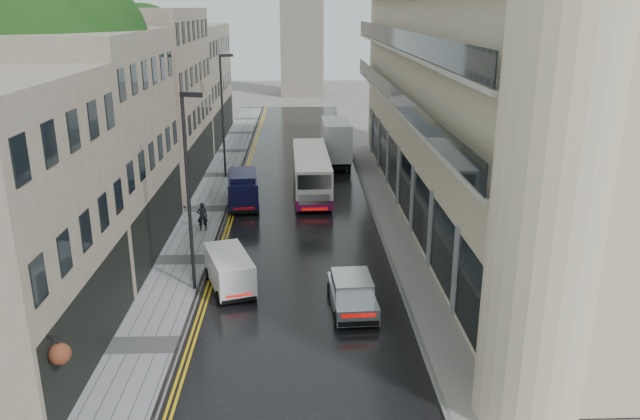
{
  "coord_description": "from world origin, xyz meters",
  "views": [
    {
      "loc": [
        0.04,
        -9.94,
        12.17
      ],
      "look_at": [
        0.97,
        18.0,
        3.05
      ],
      "focal_mm": 35.0,
      "sensor_mm": 36.0,
      "label": 1
    }
  ],
  "objects_px": {
    "lamp_post_near": "(188,195)",
    "lamp_post_far": "(223,118)",
    "silver_hatchback": "(337,308)",
    "pedestrian": "(202,216)",
    "tree_near": "(36,122)",
    "cream_bus": "(297,184)",
    "white_van": "(219,285)",
    "white_lorry": "(325,146)",
    "navy_van": "(229,195)",
    "tree_far": "(119,99)"
  },
  "relations": [
    {
      "from": "navy_van",
      "to": "pedestrian",
      "type": "relative_size",
      "value": 2.8
    },
    {
      "from": "tree_far",
      "to": "cream_bus",
      "type": "relative_size",
      "value": 1.24
    },
    {
      "from": "silver_hatchback",
      "to": "pedestrian",
      "type": "height_order",
      "value": "pedestrian"
    },
    {
      "from": "silver_hatchback",
      "to": "lamp_post_far",
      "type": "distance_m",
      "value": 24.21
    },
    {
      "from": "cream_bus",
      "to": "lamp_post_far",
      "type": "relative_size",
      "value": 1.14
    },
    {
      "from": "white_van",
      "to": "pedestrian",
      "type": "relative_size",
      "value": 2.3
    },
    {
      "from": "pedestrian",
      "to": "cream_bus",
      "type": "bearing_deg",
      "value": -147.42
    },
    {
      "from": "navy_van",
      "to": "lamp_post_near",
      "type": "height_order",
      "value": "lamp_post_near"
    },
    {
      "from": "tree_near",
      "to": "lamp_post_near",
      "type": "bearing_deg",
      "value": -28.32
    },
    {
      "from": "lamp_post_near",
      "to": "lamp_post_far",
      "type": "bearing_deg",
      "value": 113.57
    },
    {
      "from": "navy_van",
      "to": "tree_far",
      "type": "bearing_deg",
      "value": 136.1
    },
    {
      "from": "tree_near",
      "to": "cream_bus",
      "type": "distance_m",
      "value": 15.95
    },
    {
      "from": "cream_bus",
      "to": "lamp_post_near",
      "type": "relative_size",
      "value": 1.15
    },
    {
      "from": "cream_bus",
      "to": "pedestrian",
      "type": "height_order",
      "value": "cream_bus"
    },
    {
      "from": "lamp_post_near",
      "to": "lamp_post_far",
      "type": "distance_m",
      "value": 19.44
    },
    {
      "from": "tree_near",
      "to": "tree_far",
      "type": "height_order",
      "value": "tree_near"
    },
    {
      "from": "pedestrian",
      "to": "tree_near",
      "type": "bearing_deg",
      "value": 16.34
    },
    {
      "from": "pedestrian",
      "to": "white_van",
      "type": "bearing_deg",
      "value": 92.15
    },
    {
      "from": "lamp_post_near",
      "to": "white_van",
      "type": "bearing_deg",
      "value": -24.5
    },
    {
      "from": "lamp_post_far",
      "to": "tree_near",
      "type": "bearing_deg",
      "value": -136.39
    },
    {
      "from": "cream_bus",
      "to": "white_lorry",
      "type": "distance_m",
      "value": 9.4
    },
    {
      "from": "pedestrian",
      "to": "navy_van",
      "type": "bearing_deg",
      "value": -120.37
    },
    {
      "from": "silver_hatchback",
      "to": "lamp_post_near",
      "type": "xyz_separation_m",
      "value": [
        -6.22,
        3.44,
        3.73
      ]
    },
    {
      "from": "tree_near",
      "to": "lamp_post_far",
      "type": "bearing_deg",
      "value": 65.39
    },
    {
      "from": "navy_van",
      "to": "lamp_post_near",
      "type": "bearing_deg",
      "value": -98.22
    },
    {
      "from": "silver_hatchback",
      "to": "white_van",
      "type": "bearing_deg",
      "value": 153.76
    },
    {
      "from": "pedestrian",
      "to": "lamp_post_near",
      "type": "height_order",
      "value": "lamp_post_near"
    },
    {
      "from": "tree_near",
      "to": "lamp_post_near",
      "type": "height_order",
      "value": "tree_near"
    },
    {
      "from": "tree_far",
      "to": "white_lorry",
      "type": "bearing_deg",
      "value": 18.01
    },
    {
      "from": "tree_far",
      "to": "white_van",
      "type": "height_order",
      "value": "tree_far"
    },
    {
      "from": "tree_far",
      "to": "silver_hatchback",
      "type": "height_order",
      "value": "tree_far"
    },
    {
      "from": "tree_near",
      "to": "lamp_post_far",
      "type": "relative_size",
      "value": 1.57
    },
    {
      "from": "white_van",
      "to": "navy_van",
      "type": "height_order",
      "value": "navy_van"
    },
    {
      "from": "cream_bus",
      "to": "lamp_post_far",
      "type": "bearing_deg",
      "value": 126.94
    },
    {
      "from": "tree_near",
      "to": "tree_far",
      "type": "relative_size",
      "value": 1.11
    },
    {
      "from": "silver_hatchback",
      "to": "lamp_post_near",
      "type": "bearing_deg",
      "value": 148.11
    },
    {
      "from": "tree_near",
      "to": "pedestrian",
      "type": "xyz_separation_m",
      "value": [
        7.01,
        3.53,
        -6.01
      ]
    },
    {
      "from": "cream_bus",
      "to": "pedestrian",
      "type": "relative_size",
      "value": 6.18
    },
    {
      "from": "tree_near",
      "to": "white_van",
      "type": "height_order",
      "value": "tree_near"
    },
    {
      "from": "lamp_post_near",
      "to": "lamp_post_far",
      "type": "xyz_separation_m",
      "value": [
        -0.76,
        19.43,
        0.06
      ]
    },
    {
      "from": "lamp_post_far",
      "to": "silver_hatchback",
      "type": "bearing_deg",
      "value": -94.81
    },
    {
      "from": "pedestrian",
      "to": "lamp_post_far",
      "type": "xyz_separation_m",
      "value": [
        -0.02,
        11.72,
        3.61
      ]
    },
    {
      "from": "silver_hatchback",
      "to": "lamp_post_far",
      "type": "height_order",
      "value": "lamp_post_far"
    },
    {
      "from": "white_lorry",
      "to": "lamp_post_near",
      "type": "distance_m",
      "value": 22.96
    },
    {
      "from": "white_van",
      "to": "navy_van",
      "type": "bearing_deg",
      "value": 76.14
    },
    {
      "from": "tree_near",
      "to": "tree_far",
      "type": "bearing_deg",
      "value": 88.68
    },
    {
      "from": "white_van",
      "to": "tree_near",
      "type": "bearing_deg",
      "value": 131.03
    },
    {
      "from": "cream_bus",
      "to": "tree_near",
      "type": "bearing_deg",
      "value": -146.72
    },
    {
      "from": "white_van",
      "to": "pedestrian",
      "type": "xyz_separation_m",
      "value": [
        -2.01,
        9.02,
        0.07
      ]
    },
    {
      "from": "tree_near",
      "to": "white_lorry",
      "type": "height_order",
      "value": "tree_near"
    }
  ]
}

